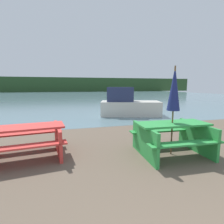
{
  "coord_description": "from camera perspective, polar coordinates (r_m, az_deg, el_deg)",
  "views": [
    {
      "loc": [
        -1.0,
        0.48,
        1.65
      ],
      "look_at": [
        0.45,
        5.6,
        0.85
      ],
      "focal_mm": 28.0,
      "sensor_mm": 36.0,
      "label": 1
    }
  ],
  "objects": [
    {
      "name": "picnic_table_green",
      "position": [
        4.49,
        18.91,
        -7.22
      ],
      "size": [
        1.76,
        1.47,
        0.78
      ],
      "rotation": [
        0.0,
        0.0,
        -0.05
      ],
      "color": "green",
      "rests_on": "ground_plane"
    },
    {
      "name": "picnic_table_red",
      "position": [
        4.55,
        -27.46,
        -7.72
      ],
      "size": [
        2.02,
        1.58,
        0.73
      ],
      "rotation": [
        0.0,
        0.0,
        0.11
      ],
      "color": "red",
      "rests_on": "ground_plane"
    },
    {
      "name": "water",
      "position": [
        31.77,
        -14.02,
        5.31
      ],
      "size": [
        60.0,
        50.0,
        0.0
      ],
      "color": "slate",
      "rests_on": "ground_plane"
    },
    {
      "name": "far_treeline",
      "position": [
        51.73,
        -14.84,
        8.65
      ],
      "size": [
        80.0,
        1.6,
        4.0
      ],
      "color": "#284723",
      "rests_on": "water"
    },
    {
      "name": "umbrella_navy",
      "position": [
        4.33,
        19.62,
        7.06
      ],
      "size": [
        0.3,
        0.3,
        2.1
      ],
      "color": "brown",
      "rests_on": "ground_plane"
    },
    {
      "name": "boat",
      "position": [
        9.82,
        5.24,
        2.26
      ],
      "size": [
        3.5,
        2.27,
        1.58
      ],
      "rotation": [
        0.0,
        0.0,
        -0.3
      ],
      "color": "beige",
      "rests_on": "water"
    }
  ]
}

